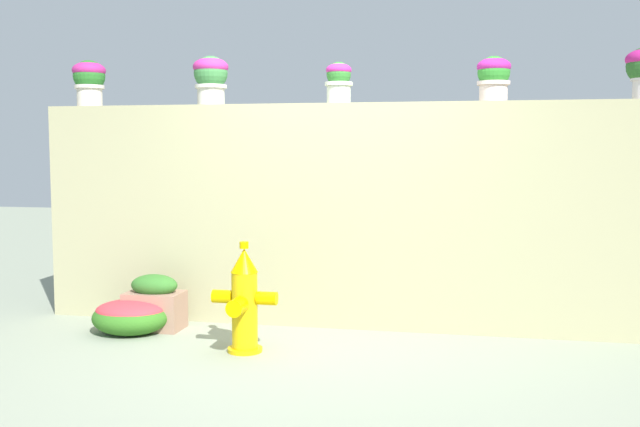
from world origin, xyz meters
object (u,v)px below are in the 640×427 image
Objects in this scene: potted_plant_3 at (494,76)px; flower_bush_left at (131,315)px; potted_plant_0 at (89,79)px; potted_plant_2 at (339,80)px; fire_hydrant at (244,302)px; planter_box at (155,303)px; potted_plant_1 at (211,76)px.

flower_bush_left is at bearing -167.09° from potted_plant_3.
potted_plant_0 is 1.14× the size of potted_plant_3.
potted_plant_3 is (1.26, 0.06, 0.02)m from potted_plant_2.
potted_plant_0 is 2.68m from fire_hydrant.
potted_plant_0 is 0.89× the size of planter_box.
potted_plant_2 is 2.02m from fire_hydrant.
potted_plant_3 is (3.55, 0.01, -0.04)m from potted_plant_0.
flower_bush_left is (-1.08, 0.36, -0.23)m from fire_hydrant.
planter_box is (-2.73, -0.51, -1.87)m from potted_plant_3.
planter_box is at bearing -125.40° from potted_plant_1.
planter_box is (-1.48, -0.45, -1.85)m from potted_plant_2.
potted_plant_1 reaches higher than fire_hydrant.
potted_plant_0 is at bearing 179.46° from potted_plant_1.
potted_plant_1 reaches higher than potted_plant_0.
potted_plant_3 is at bearing 29.59° from fire_hydrant.
fire_hydrant is 1.08m from planter_box.
potted_plant_0 is 1.16m from potted_plant_1.
potted_plant_3 reaches higher than flower_bush_left.
potted_plant_0 is at bearing 136.10° from flower_bush_left.
potted_plant_2 is 2.59m from flower_bush_left.
planter_box is (-0.34, -0.48, -1.91)m from potted_plant_1.
potted_plant_0 is 0.66× the size of flower_bush_left.
potted_plant_0 is at bearing 150.20° from fire_hydrant.
planter_box is (0.81, -0.49, -1.91)m from potted_plant_0.
potted_plant_1 is 0.52× the size of fire_hydrant.
potted_plant_3 is at bearing 10.49° from planter_box.
potted_plant_3 is at bearing 0.19° from potted_plant_0.
potted_plant_0 reaches higher than flower_bush_left.
fire_hydrant is (1.76, -1.01, -1.75)m from potted_plant_0.
potted_plant_3 reaches higher than fire_hydrant.
potted_plant_3 is 2.68m from fire_hydrant.
fire_hydrant is 1.75× the size of planter_box.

